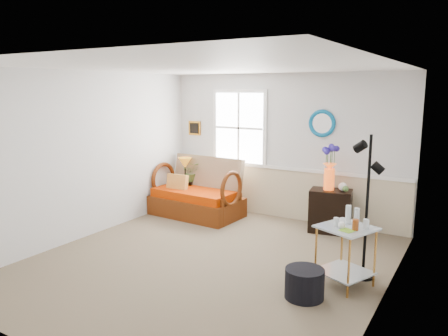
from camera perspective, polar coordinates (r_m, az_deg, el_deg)
The scene contains 19 objects.
floor at distance 6.09m, azimuth -2.06°, elevation -12.16°, with size 4.50×5.00×0.01m, color brown.
ceiling at distance 5.63m, azimuth -2.24°, elevation 13.10°, with size 4.50×5.00×0.01m, color white.
walls at distance 5.72m, azimuth -2.15°, elevation -0.03°, with size 4.51×5.01×2.60m.
wainscot at distance 8.04m, azimuth 7.59°, elevation -3.27°, with size 4.46×0.02×0.90m, color #C7B794.
chair_rail at distance 7.94m, azimuth 7.64°, elevation 0.01°, with size 4.46×0.04×0.06m, color white.
window at distance 8.24m, azimuth 1.98°, elevation 5.25°, with size 1.14×0.06×1.44m, color white, non-canonical shape.
picture at distance 8.79m, azimuth -3.84°, elevation 5.22°, with size 0.28×0.03×0.28m, color #AD6C1A.
mirror at distance 7.59m, azimuth 12.70°, elevation 5.71°, with size 0.47×0.47×0.07m, color #0089C5.
loveseat at distance 8.07m, azimuth -3.63°, elevation -2.54°, with size 1.64×0.93×1.07m, color #562207, non-canonical shape.
throw_pillow at distance 8.14m, azimuth -6.15°, elevation -2.29°, with size 0.42×0.10×0.42m, color orange, non-canonical shape.
lamp_stand at distance 8.59m, azimuth -5.02°, elevation -3.52°, with size 0.31×0.31×0.56m, color black, non-canonical shape.
table_lamp at distance 8.45m, azimuth -5.10°, elevation -0.21°, with size 0.26×0.26×0.47m, color #B97619, non-canonical shape.
potted_plant at distance 8.48m, azimuth -4.22°, elevation -0.77°, with size 0.33×0.37×0.29m, color #4A7134.
cabinet at distance 7.39m, azimuth 13.71°, elevation -5.47°, with size 0.66×0.42×0.70m, color black, non-canonical shape.
flower_vase at distance 7.24m, azimuth 13.63°, elevation 0.03°, with size 0.21×0.21×0.73m, color #E84E13, non-canonical shape.
side_table at distance 5.49m, azimuth 15.53°, elevation -11.01°, with size 0.57×0.57×0.73m, color #BF8134, non-canonical shape.
tabletop_items at distance 5.33m, azimuth 16.29°, elevation -6.31°, with size 0.38×0.38×0.23m, color silver, non-canonical shape.
floor_lamp at distance 5.61m, azimuth 18.16°, elevation -4.97°, with size 0.26×0.26×1.80m, color black, non-canonical shape.
ottoman at distance 5.15m, azimuth 10.46°, elevation -14.60°, with size 0.44×0.44×0.34m, color black.
Camera 1 is at (3.07, -4.71, 2.32)m, focal length 35.00 mm.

